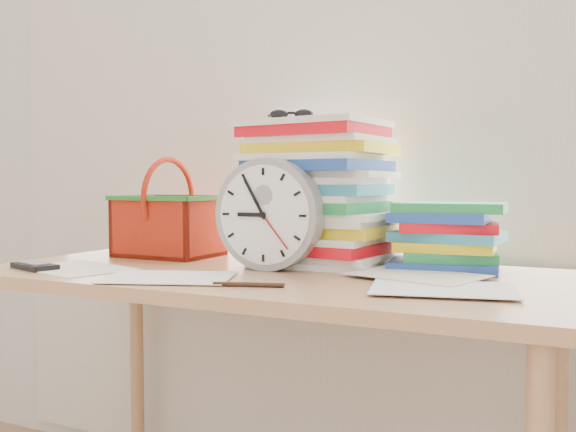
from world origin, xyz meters
The scene contains 10 objects.
curtain centered at (0.00, 1.98, 1.30)m, with size 2.40×0.01×2.50m, color silver.
desk centered at (0.00, 1.60, 0.68)m, with size 1.40×0.70×0.75m.
paper_stack centered at (0.06, 1.77, 0.94)m, with size 0.37×0.31×0.38m, color white, non-canonical shape.
clock centered at (0.00, 1.61, 0.89)m, with size 0.28×0.28×0.06m, color gray.
sunglasses centered at (0.00, 1.73, 1.14)m, with size 0.13×0.11×0.03m, color black, non-canonical shape.
book_stack centered at (0.38, 1.80, 0.83)m, with size 0.28×0.21×0.17m, color white, non-canonical shape.
basket centered at (-0.40, 1.75, 0.89)m, with size 0.28×0.22×0.28m, color red, non-canonical shape.
pen centered at (0.08, 1.37, 0.75)m, with size 0.01×0.01×0.15m, color black.
calculator centered at (-0.54, 1.38, 0.76)m, with size 0.14×0.06×0.01m, color black.
scattered_papers centered at (0.00, 1.60, 0.76)m, with size 1.26×0.42×0.02m, color white, non-canonical shape.
Camera 1 is at (0.73, 0.22, 0.97)m, focal length 40.00 mm.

